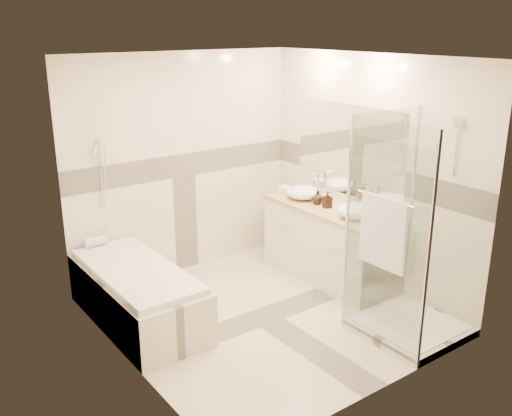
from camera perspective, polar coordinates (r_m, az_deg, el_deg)
room at (r=5.32m, az=1.12°, el=1.41°), size 2.82×3.02×2.52m
bathtub at (r=5.67m, az=-11.76°, el=-8.24°), size 0.75×1.70×0.56m
vanity at (r=6.46m, az=7.10°, el=-3.49°), size 0.58×1.62×0.85m
shower_enclosure at (r=5.44m, az=14.08°, el=-7.27°), size 0.96×0.93×2.04m
vessel_sink_near at (r=6.57m, az=4.71°, el=1.57°), size 0.38×0.38×0.15m
vessel_sink_far at (r=5.99m, az=9.90°, el=-0.23°), size 0.39×0.39×0.16m
faucet_near at (r=6.68m, az=6.13°, el=2.61°), size 0.12×0.03×0.28m
faucet_far at (r=6.12m, az=11.35°, el=0.91°), size 0.12×0.03×0.29m
amenity_bottle_a at (r=6.27m, az=7.16°, el=0.84°), size 0.09×0.09×0.18m
amenity_bottle_b at (r=6.39m, az=6.17°, el=1.07°), size 0.13×0.13×0.15m
folded_towels at (r=6.80m, az=3.08°, el=1.82°), size 0.14×0.23×0.07m
rolled_towel at (r=6.18m, az=-15.73°, el=-3.23°), size 0.23×0.10×0.10m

